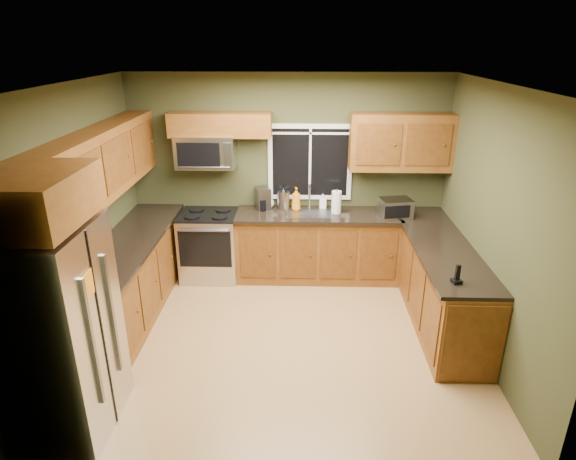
# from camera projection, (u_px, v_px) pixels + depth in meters

# --- Properties ---
(floor) EXTENTS (4.20, 4.20, 0.00)m
(floor) POSITION_uv_depth(u_px,v_px,m) (283.00, 338.00, 5.33)
(floor) COLOR #A17946
(floor) RESTS_ON ground
(ceiling) EXTENTS (4.20, 4.20, 0.00)m
(ceiling) POSITION_uv_depth(u_px,v_px,m) (281.00, 85.00, 4.33)
(ceiling) COLOR white
(ceiling) RESTS_ON back_wall
(back_wall) EXTENTS (4.20, 0.00, 4.20)m
(back_wall) POSITION_uv_depth(u_px,v_px,m) (288.00, 177.00, 6.50)
(back_wall) COLOR #383B1F
(back_wall) RESTS_ON ground
(front_wall) EXTENTS (4.20, 0.00, 4.20)m
(front_wall) POSITION_uv_depth(u_px,v_px,m) (270.00, 323.00, 3.16)
(front_wall) COLOR #383B1F
(front_wall) RESTS_ON ground
(left_wall) EXTENTS (0.00, 3.60, 3.60)m
(left_wall) POSITION_uv_depth(u_px,v_px,m) (76.00, 222.00, 4.89)
(left_wall) COLOR #383B1F
(left_wall) RESTS_ON ground
(right_wall) EXTENTS (0.00, 3.60, 3.60)m
(right_wall) POSITION_uv_depth(u_px,v_px,m) (493.00, 227.00, 4.77)
(right_wall) COLOR #383B1F
(right_wall) RESTS_ON ground
(window) EXTENTS (1.12, 0.03, 1.02)m
(window) POSITION_uv_depth(u_px,v_px,m) (310.00, 162.00, 6.40)
(window) COLOR white
(window) RESTS_ON back_wall
(base_cabinets_left) EXTENTS (0.60, 2.65, 0.90)m
(base_cabinets_left) POSITION_uv_depth(u_px,v_px,m) (131.00, 279.00, 5.65)
(base_cabinets_left) COLOR brown
(base_cabinets_left) RESTS_ON ground
(countertop_left) EXTENTS (0.65, 2.65, 0.04)m
(countertop_left) POSITION_uv_depth(u_px,v_px,m) (129.00, 243.00, 5.48)
(countertop_left) COLOR black
(countertop_left) RESTS_ON base_cabinets_left
(base_cabinets_back) EXTENTS (2.17, 0.60, 0.90)m
(base_cabinets_back) POSITION_uv_depth(u_px,v_px,m) (317.00, 247.00, 6.54)
(base_cabinets_back) COLOR brown
(base_cabinets_back) RESTS_ON ground
(countertop_back) EXTENTS (2.17, 0.65, 0.04)m
(countertop_back) POSITION_uv_depth(u_px,v_px,m) (318.00, 215.00, 6.34)
(countertop_back) COLOR black
(countertop_back) RESTS_ON base_cabinets_back
(base_cabinets_peninsula) EXTENTS (0.60, 2.52, 0.90)m
(base_cabinets_peninsula) POSITION_uv_depth(u_px,v_px,m) (438.00, 281.00, 5.61)
(base_cabinets_peninsula) COLOR brown
(base_cabinets_peninsula) RESTS_ON ground
(countertop_peninsula) EXTENTS (0.65, 2.50, 0.04)m
(countertop_peninsula) POSITION_uv_depth(u_px,v_px,m) (440.00, 244.00, 5.45)
(countertop_peninsula) COLOR black
(countertop_peninsula) RESTS_ON base_cabinets_peninsula
(upper_cabinets_left) EXTENTS (0.33, 2.65, 0.72)m
(upper_cabinets_left) POSITION_uv_depth(u_px,v_px,m) (103.00, 162.00, 5.13)
(upper_cabinets_left) COLOR brown
(upper_cabinets_left) RESTS_ON left_wall
(upper_cabinets_back_left) EXTENTS (1.30, 0.33, 0.30)m
(upper_cabinets_back_left) POSITION_uv_depth(u_px,v_px,m) (220.00, 125.00, 6.10)
(upper_cabinets_back_left) COLOR brown
(upper_cabinets_back_left) RESTS_ON back_wall
(upper_cabinets_back_right) EXTENTS (1.30, 0.33, 0.72)m
(upper_cabinets_back_right) POSITION_uv_depth(u_px,v_px,m) (401.00, 142.00, 6.12)
(upper_cabinets_back_right) COLOR brown
(upper_cabinets_back_right) RESTS_ON back_wall
(upper_cabinet_over_fridge) EXTENTS (0.72, 0.90, 0.38)m
(upper_cabinet_over_fridge) POSITION_uv_depth(u_px,v_px,m) (30.00, 198.00, 3.42)
(upper_cabinet_over_fridge) COLOR brown
(upper_cabinet_over_fridge) RESTS_ON left_wall
(refrigerator) EXTENTS (0.74, 0.90, 1.80)m
(refrigerator) POSITION_uv_depth(u_px,v_px,m) (58.00, 333.00, 3.84)
(refrigerator) COLOR #B7B7BC
(refrigerator) RESTS_ON ground
(range) EXTENTS (0.76, 0.69, 0.94)m
(range) POSITION_uv_depth(u_px,v_px,m) (210.00, 245.00, 6.55)
(range) COLOR #B7B7BC
(range) RESTS_ON ground
(microwave) EXTENTS (0.76, 0.41, 0.42)m
(microwave) POSITION_uv_depth(u_px,v_px,m) (206.00, 151.00, 6.21)
(microwave) COLOR #B7B7BC
(microwave) RESTS_ON back_wall
(sink) EXTENTS (0.60, 0.42, 0.36)m
(sink) POSITION_uv_depth(u_px,v_px,m) (310.00, 212.00, 6.35)
(sink) COLOR slate
(sink) RESTS_ON countertop_back
(toaster_oven) EXTENTS (0.44, 0.37, 0.24)m
(toaster_oven) POSITION_uv_depth(u_px,v_px,m) (395.00, 208.00, 6.16)
(toaster_oven) COLOR #B7B7BC
(toaster_oven) RESTS_ON countertop_back
(coffee_maker) EXTENTS (0.24, 0.28, 0.29)m
(coffee_maker) POSITION_uv_depth(u_px,v_px,m) (263.00, 199.00, 6.46)
(coffee_maker) COLOR slate
(coffee_maker) RESTS_ON countertop_back
(kettle) EXTENTS (0.19, 0.19, 0.30)m
(kettle) POSITION_uv_depth(u_px,v_px,m) (284.00, 199.00, 6.46)
(kettle) COLOR #B7B7BC
(kettle) RESTS_ON countertop_back
(paper_towel_roll) EXTENTS (0.15, 0.15, 0.33)m
(paper_towel_roll) POSITION_uv_depth(u_px,v_px,m) (336.00, 202.00, 6.31)
(paper_towel_roll) COLOR white
(paper_towel_roll) RESTS_ON countertop_back
(soap_bottle_a) EXTENTS (0.14, 0.14, 0.31)m
(soap_bottle_a) POSITION_uv_depth(u_px,v_px,m) (296.00, 199.00, 6.42)
(soap_bottle_a) COLOR orange
(soap_bottle_a) RESTS_ON countertop_back
(soap_bottle_b) EXTENTS (0.09, 0.10, 0.19)m
(soap_bottle_b) POSITION_uv_depth(u_px,v_px,m) (323.00, 201.00, 6.51)
(soap_bottle_b) COLOR white
(soap_bottle_b) RESTS_ON countertop_back
(soap_bottle_c) EXTENTS (0.18, 0.18, 0.18)m
(soap_bottle_c) POSITION_uv_depth(u_px,v_px,m) (269.00, 201.00, 6.53)
(soap_bottle_c) COLOR white
(soap_bottle_c) RESTS_ON countertop_back
(cordless_phone) EXTENTS (0.10, 0.10, 0.19)m
(cordless_phone) POSITION_uv_depth(u_px,v_px,m) (457.00, 278.00, 4.52)
(cordless_phone) COLOR black
(cordless_phone) RESTS_ON countertop_peninsula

